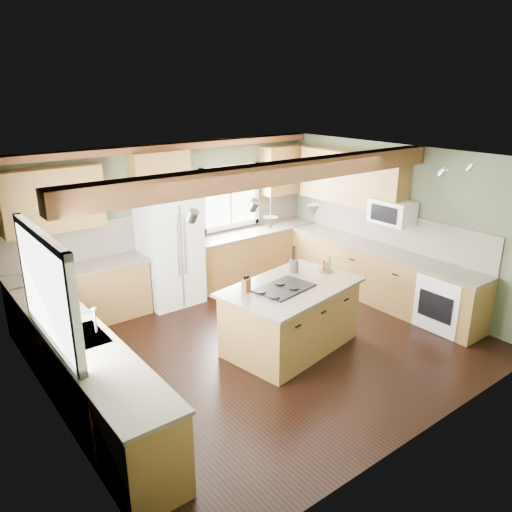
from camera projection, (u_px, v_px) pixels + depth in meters
floor at (264, 344)px, 7.07m from camera, size 5.60×5.60×0.00m
ceiling at (265, 160)px, 6.22m from camera, size 5.60×5.60×0.00m
wall_back at (174, 220)px, 8.52m from camera, size 5.60×0.00×5.60m
wall_left at (48, 314)px, 5.04m from camera, size 0.00×5.00×5.00m
wall_right at (397, 224)px, 8.26m from camera, size 0.00×5.00×5.00m
ceiling_beam at (278, 173)px, 6.08m from camera, size 5.55×0.26×0.26m
soffit_trim at (173, 147)px, 8.04m from camera, size 5.55×0.20×0.10m
backsplash_back at (174, 225)px, 8.54m from camera, size 5.58×0.03×0.58m
backsplash_right at (393, 229)px, 8.32m from camera, size 0.03×3.70×0.58m
base_cab_back_left at (82, 297)px, 7.55m from camera, size 2.02×0.60×0.88m
counter_back_left at (78, 269)px, 7.40m from camera, size 2.06×0.64×0.04m
base_cab_back_right at (254, 255)px, 9.44m from camera, size 2.62×0.60×0.88m
counter_back_right at (254, 231)px, 9.29m from camera, size 2.66×0.64×0.04m
base_cab_left at (85, 375)px, 5.53m from camera, size 0.60×3.70×0.88m
counter_left at (80, 338)px, 5.38m from camera, size 0.64×3.74×0.04m
base_cab_right at (378, 276)px, 8.41m from camera, size 0.60×3.70×0.88m
counter_right at (381, 250)px, 8.26m from camera, size 0.64×3.74×0.04m
upper_cab_back_left at (52, 200)px, 7.03m from camera, size 1.40×0.35×0.90m
upper_cab_over_fridge at (159, 173)px, 7.94m from camera, size 0.96×0.35×0.70m
upper_cab_right at (351, 179)px, 8.62m from camera, size 0.35×2.20×0.90m
upper_cab_back_corner at (283, 170)px, 9.50m from camera, size 0.90×0.35×0.90m
window_left at (45, 289)px, 5.00m from camera, size 0.04×1.60×1.05m
window_back at (229, 197)px, 9.09m from camera, size 1.10×0.04×1.00m
sink at (80, 338)px, 5.37m from camera, size 0.50×0.65×0.03m
faucet at (95, 321)px, 5.43m from camera, size 0.02×0.02×0.28m
dishwasher at (136, 438)px, 4.56m from camera, size 0.60×0.60×0.84m
oven at (447, 301)px, 7.43m from camera, size 0.60×0.72×0.84m
microwave at (392, 212)px, 8.02m from camera, size 0.40×0.70×0.38m
pendant_left at (271, 223)px, 6.11m from camera, size 0.18×0.18×0.16m
pendant_right at (313, 211)px, 6.73m from camera, size 0.18×0.18×0.16m
refrigerator at (170, 251)px, 8.20m from camera, size 0.90×0.74×1.80m
island at (290, 318)px, 6.89m from camera, size 1.92×1.36×0.88m
island_top at (291, 287)px, 6.74m from camera, size 2.06×1.50×0.04m
cooktop at (284, 288)px, 6.63m from camera, size 0.84×0.63×0.02m
knife_block at (246, 285)px, 6.50m from camera, size 0.13×0.11×0.18m
utensil_crock at (294, 266)px, 7.21m from camera, size 0.13×0.13×0.18m
bottle_tray at (326, 265)px, 7.22m from camera, size 0.24×0.24×0.20m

